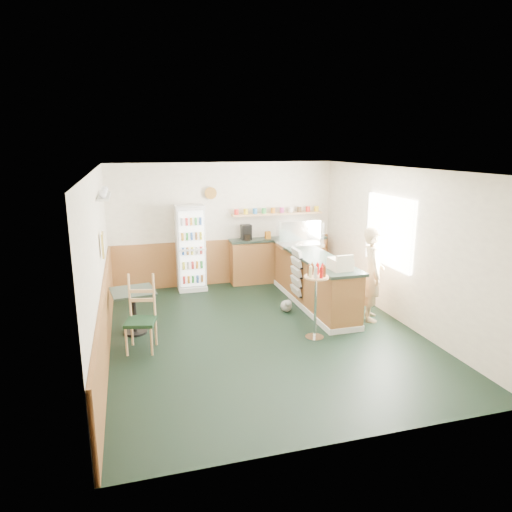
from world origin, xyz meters
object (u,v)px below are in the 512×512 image
object	(u,v)px
drinks_fridge	(191,248)
display_case	(300,234)
condiment_stand	(316,290)
cafe_table	(134,303)
cash_register	(340,264)
cafe_chair	(140,311)
shopkeeper	(372,274)

from	to	relation	value
drinks_fridge	display_case	world-z (taller)	drinks_fridge
condiment_stand	cafe_table	distance (m)	2.99
condiment_stand	display_case	bearing A→B (deg)	75.36
drinks_fridge	display_case	distance (m)	2.35
cash_register	cafe_table	bearing A→B (deg)	166.87
cafe_table	cafe_chair	size ratio (longest dim) A/B	0.66
display_case	shopkeeper	world-z (taller)	shopkeeper
cafe_table	cafe_chair	bearing A→B (deg)	-82.17
cash_register	condiment_stand	bearing A→B (deg)	-150.02
drinks_fridge	display_case	xyz separation A→B (m)	(2.15, -0.89, 0.35)
drinks_fridge	cafe_chair	distance (m)	3.03
display_case	condiment_stand	world-z (taller)	display_case
cafe_chair	shopkeeper	bearing A→B (deg)	15.17
cash_register	display_case	bearing A→B (deg)	87.20
cash_register	shopkeeper	world-z (taller)	shopkeeper
drinks_fridge	shopkeeper	world-z (taller)	drinks_fridge
cash_register	condiment_stand	world-z (taller)	condiment_stand
drinks_fridge	cash_register	size ratio (longest dim) A/B	5.18
shopkeeper	condiment_stand	size ratio (longest dim) A/B	1.38
display_case	shopkeeper	bearing A→B (deg)	-68.33
cash_register	cafe_table	size ratio (longest dim) A/B	0.46
cafe_chair	cash_register	bearing A→B (deg)	13.36
drinks_fridge	condiment_stand	bearing A→B (deg)	-63.80
drinks_fridge	cash_register	xyz separation A→B (m)	(2.15, -2.78, 0.19)
display_case	cafe_table	distance (m)	3.70
shopkeeper	cafe_chair	bearing A→B (deg)	113.31
display_case	cafe_chair	world-z (taller)	display_case
condiment_stand	drinks_fridge	bearing A→B (deg)	116.20
cash_register	condiment_stand	size ratio (longest dim) A/B	0.29
drinks_fridge	condiment_stand	size ratio (longest dim) A/B	1.50
display_case	condiment_stand	xyz separation A→B (m)	(-0.59, -2.27, -0.45)
condiment_stand	cafe_chair	size ratio (longest dim) A/B	1.05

